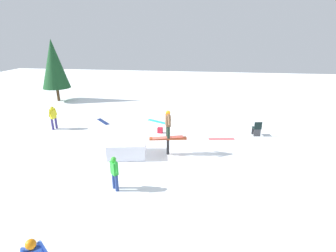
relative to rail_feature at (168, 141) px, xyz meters
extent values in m
plane|color=white|center=(0.00, 0.00, -0.72)|extent=(60.00, 60.00, 0.00)
cylinder|color=black|center=(0.00, 0.00, -0.32)|extent=(0.14, 0.14, 0.80)
cube|color=#A53F1E|center=(0.00, 0.00, 0.12)|extent=(1.83, 0.61, 0.08)
cube|color=white|center=(-1.97, -0.38, -0.34)|extent=(2.05, 1.81, 0.75)
cube|color=#E15E4C|center=(0.00, 0.00, 0.18)|extent=(1.53, 0.71, 0.03)
cylinder|color=#1C2E21|center=(0.04, -0.13, 0.48)|extent=(0.15, 0.15, 0.58)
cylinder|color=#1C2E21|center=(-0.04, 0.13, 0.48)|extent=(0.15, 0.15, 0.58)
cube|color=brown|center=(0.00, 0.00, 1.04)|extent=(0.31, 0.41, 0.54)
cylinder|color=brown|center=(0.07, -0.21, 1.16)|extent=(0.18, 0.34, 0.49)
cylinder|color=brown|center=(-0.07, 0.21, 1.16)|extent=(0.18, 0.34, 0.49)
sphere|color=orange|center=(0.00, 0.00, 1.42)|extent=(0.23, 0.23, 0.23)
cylinder|color=blue|center=(-1.68, -7.59, 0.45)|extent=(0.21, 0.21, 0.52)
sphere|color=orange|center=(-1.85, -7.74, 0.73)|extent=(0.23, 0.23, 0.23)
cylinder|color=navy|center=(-1.64, -3.28, -0.39)|extent=(0.13, 0.13, 0.66)
cylinder|color=navy|center=(-1.47, -3.45, -0.39)|extent=(0.13, 0.13, 0.66)
cube|color=green|center=(-1.55, -3.37, 0.20)|extent=(0.36, 0.35, 0.52)
cylinder|color=green|center=(-1.69, -3.23, 0.32)|extent=(0.18, 0.18, 0.46)
cylinder|color=green|center=(-1.41, -3.50, 0.32)|extent=(0.18, 0.18, 0.46)
sphere|color=green|center=(-1.55, -3.37, 0.56)|extent=(0.20, 0.20, 0.20)
cylinder|color=navy|center=(-7.58, 2.47, -0.37)|extent=(0.14, 0.14, 0.70)
cylinder|color=navy|center=(-7.47, 2.70, -0.37)|extent=(0.14, 0.14, 0.70)
cube|color=yellow|center=(-7.53, 2.59, 0.26)|extent=(0.32, 0.38, 0.54)
cylinder|color=yellow|center=(-7.61, 2.40, 0.38)|extent=(0.15, 0.21, 0.48)
cylinder|color=yellow|center=(-7.44, 2.77, 0.38)|extent=(0.15, 0.21, 0.48)
sphere|color=yellow|center=(-7.53, 2.59, 0.63)|extent=(0.21, 0.21, 0.21)
cube|color=#21C1C4|center=(-1.42, 4.88, -0.70)|extent=(1.50, 0.96, 0.02)
cube|color=navy|center=(-5.07, 4.38, -0.70)|extent=(1.27, 1.28, 0.02)
cube|color=#F65C63|center=(2.73, 2.35, -0.70)|extent=(1.47, 0.51, 0.02)
cube|color=#3F3F44|center=(4.73, 3.42, -0.50)|extent=(0.40, 0.10, 0.44)
cube|color=#3F3F44|center=(4.79, 3.07, -0.50)|extent=(0.40, 0.10, 0.44)
cube|color=black|center=(4.76, 3.25, -0.26)|extent=(0.51, 0.51, 0.04)
cube|color=black|center=(4.79, 3.05, -0.04)|extent=(0.44, 0.11, 0.40)
cube|color=red|center=(-0.88, 2.83, -0.55)|extent=(0.31, 0.24, 0.34)
cylinder|color=#4C331E|center=(-11.16, 9.47, -0.14)|extent=(0.24, 0.24, 1.16)
cone|color=#194723|center=(-11.16, 9.47, 2.49)|extent=(2.31, 2.31, 4.10)
camera|label=1|loc=(1.65, -11.68, 4.94)|focal=28.00mm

